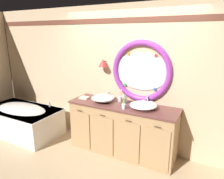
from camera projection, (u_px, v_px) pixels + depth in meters
ground_plane at (113, 158)px, 3.58m from camera, size 14.00×14.00×0.00m
back_wall_assembly at (129, 78)px, 3.72m from camera, size 6.40×0.26×2.60m
vanity_counter at (122, 129)px, 3.66m from camera, size 1.93×0.61×0.91m
bathtub at (22, 118)px, 4.40m from camera, size 1.68×0.91×0.67m
sink_basin_left at (103, 98)px, 3.67m from camera, size 0.41×0.41×0.14m
sink_basin_right at (143, 105)px, 3.33m from camera, size 0.44×0.44×0.12m
faucet_set_left at (109, 96)px, 3.87m from camera, size 0.21×0.14×0.14m
faucet_set_right at (148, 101)px, 3.52m from camera, size 0.20×0.14×0.16m
toothbrush_holder_left at (120, 98)px, 3.70m from camera, size 0.09×0.09×0.22m
toothbrush_holder_right at (124, 106)px, 3.32m from camera, size 0.08×0.08×0.22m
soap_dispenser at (124, 99)px, 3.59m from camera, size 0.06×0.06×0.16m
folded_hand_towel at (85, 98)px, 3.86m from camera, size 0.18×0.13×0.03m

